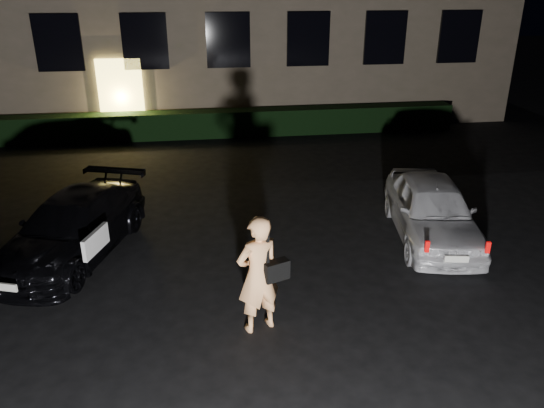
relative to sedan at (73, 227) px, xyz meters
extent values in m
plane|color=black|center=(3.51, -2.68, -0.56)|extent=(80.00, 80.00, 0.00)
cube|color=#FFE05E|center=(0.01, 8.26, 0.69)|extent=(1.40, 0.10, 2.50)
cube|color=black|center=(-1.69, 8.26, 2.44)|extent=(1.40, 0.10, 1.70)
cube|color=black|center=(0.91, 8.26, 2.44)|extent=(1.40, 0.10, 1.70)
cube|color=black|center=(3.51, 8.26, 2.44)|extent=(1.40, 0.10, 1.70)
cube|color=black|center=(6.11, 8.26, 2.44)|extent=(1.40, 0.10, 1.70)
cube|color=black|center=(8.71, 8.26, 2.44)|extent=(1.40, 0.10, 1.70)
cube|color=black|center=(11.31, 8.26, 2.44)|extent=(1.40, 0.10, 1.70)
cube|color=black|center=(3.51, 7.82, -0.14)|extent=(15.00, 0.70, 0.85)
imported|color=black|center=(0.00, 0.00, 0.00)|extent=(2.74, 4.17, 1.12)
cube|color=white|center=(0.57, -0.94, 0.13)|extent=(0.33, 0.78, 0.37)
cube|color=silver|center=(-0.65, -1.90, -0.07)|extent=(0.40, 0.17, 0.13)
imported|color=silver|center=(6.89, -0.27, 0.05)|extent=(2.02, 3.76, 1.22)
cube|color=red|center=(6.10, -1.86, 0.10)|extent=(0.08, 0.06, 0.20)
cube|color=red|center=(7.10, -2.03, 0.10)|extent=(0.08, 0.06, 0.20)
cube|color=silver|center=(6.60, -1.99, -0.10)|extent=(0.41, 0.10, 0.12)
imported|color=#FFB26F|center=(3.14, -2.78, 0.35)|extent=(0.78, 0.65, 1.83)
cube|color=black|center=(3.39, -2.82, 0.42)|extent=(0.41, 0.29, 0.29)
cube|color=black|center=(3.26, -2.82, 0.83)|extent=(0.06, 0.07, 0.57)
camera|label=1|loc=(2.40, -9.32, 4.25)|focal=35.00mm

